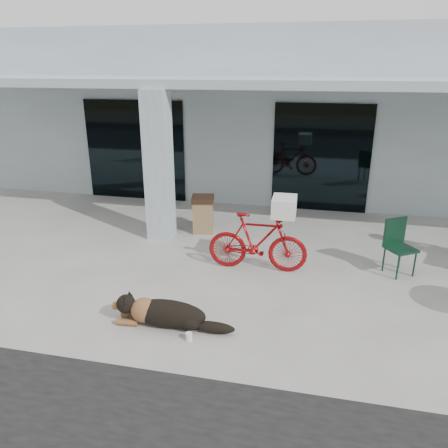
% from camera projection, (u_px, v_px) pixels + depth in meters
% --- Properties ---
extents(ground, '(80.00, 80.00, 0.00)m').
position_uv_depth(ground, '(200.00, 294.00, 7.22)').
color(ground, '#B6B3AB').
rests_on(ground, ground).
extents(building, '(22.00, 7.00, 4.50)m').
position_uv_depth(building, '(268.00, 108.00, 14.24)').
color(building, silver).
rests_on(building, ground).
extents(storefront_glass_left, '(2.80, 0.06, 2.70)m').
position_uv_depth(storefront_glass_left, '(135.00, 151.00, 11.98)').
color(storefront_glass_left, black).
rests_on(storefront_glass_left, ground).
extents(storefront_glass_right, '(2.40, 0.06, 2.70)m').
position_uv_depth(storefront_glass_right, '(321.00, 159.00, 10.95)').
color(storefront_glass_right, black).
rests_on(storefront_glass_right, ground).
extents(column, '(0.50, 0.50, 3.12)m').
position_uv_depth(column, '(159.00, 167.00, 9.10)').
color(column, silver).
rests_on(column, ground).
extents(overhang, '(22.00, 2.80, 0.18)m').
position_uv_depth(overhang, '(242.00, 82.00, 9.42)').
color(overhang, silver).
rests_on(overhang, column).
extents(bicycle, '(1.81, 0.55, 1.08)m').
position_uv_depth(bicycle, '(257.00, 242.00, 7.90)').
color(bicycle, maroon).
rests_on(bicycle, ground).
extents(laundry_basket, '(0.42, 0.57, 0.33)m').
position_uv_depth(laundry_basket, '(284.00, 206.00, 7.58)').
color(laundry_basket, white).
rests_on(laundry_basket, bicycle).
extents(dog, '(1.37, 0.55, 0.45)m').
position_uv_depth(dog, '(167.00, 312.00, 6.27)').
color(dog, black).
rests_on(dog, ground).
extents(cup_near_dog, '(0.09, 0.09, 0.11)m').
position_uv_depth(cup_near_dog, '(189.00, 337.00, 5.98)').
color(cup_near_dog, white).
rests_on(cup_near_dog, ground).
extents(cafe_chair_far_a, '(0.65, 0.66, 1.01)m').
position_uv_depth(cafe_chair_far_a, '(401.00, 248.00, 7.75)').
color(cafe_chair_far_a, '#133825').
rests_on(cafe_chair_far_a, ground).
extents(trash_receptacle, '(0.57, 0.57, 0.83)m').
position_uv_depth(trash_receptacle, '(203.00, 214.00, 9.79)').
color(trash_receptacle, olive).
rests_on(trash_receptacle, ground).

